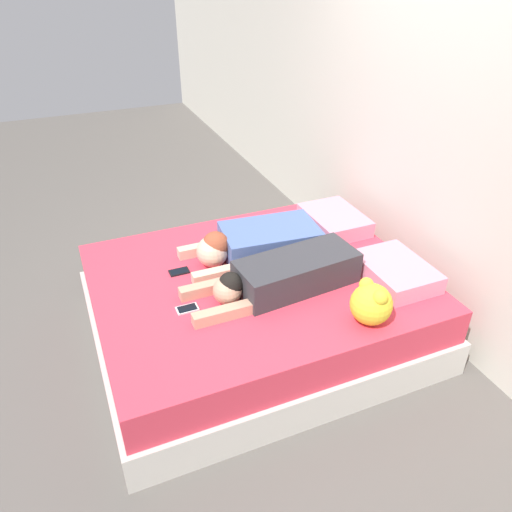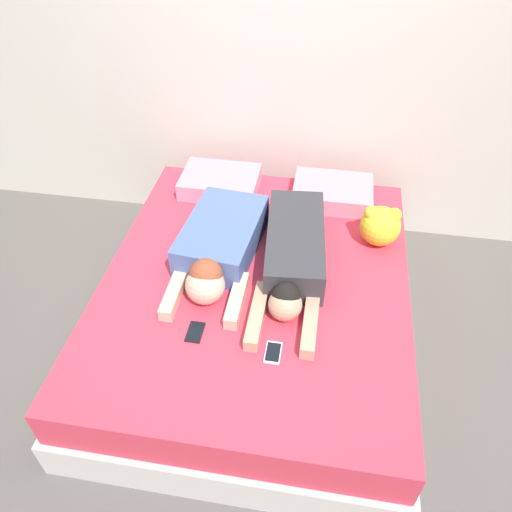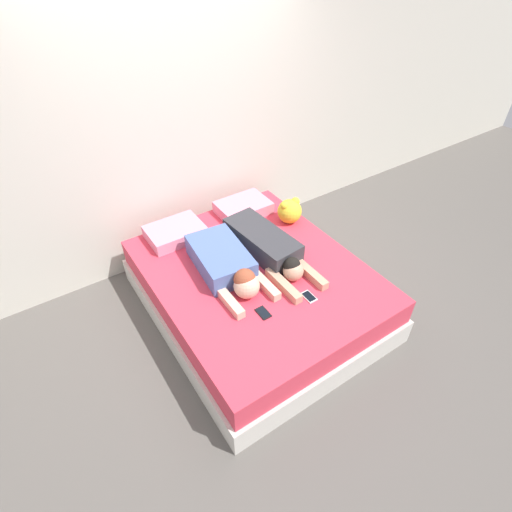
{
  "view_description": "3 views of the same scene",
  "coord_description": "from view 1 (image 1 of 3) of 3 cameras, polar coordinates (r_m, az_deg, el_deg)",
  "views": [
    {
      "loc": [
        2.45,
        -1.03,
        2.29
      ],
      "look_at": [
        0.0,
        0.0,
        0.63
      ],
      "focal_mm": 35.0,
      "sensor_mm": 36.0,
      "label": 1
    },
    {
      "loc": [
        0.33,
        -1.95,
        2.42
      ],
      "look_at": [
        0.0,
        0.0,
        0.63
      ],
      "focal_mm": 35.0,
      "sensor_mm": 36.0,
      "label": 2
    },
    {
      "loc": [
        -1.41,
        -2.11,
        2.77
      ],
      "look_at": [
        0.0,
        0.0,
        0.63
      ],
      "focal_mm": 28.0,
      "sensor_mm": 36.0,
      "label": 3
    }
  ],
  "objects": [
    {
      "name": "person_left",
      "position": [
        3.37,
        -0.11,
        1.49
      ],
      "size": [
        0.45,
        0.94,
        0.24
      ],
      "color": "#4C66A5",
      "rests_on": "bed"
    },
    {
      "name": "pillow_head_right",
      "position": [
        3.27,
        15.63,
        -1.71
      ],
      "size": [
        0.51,
        0.37,
        0.12
      ],
      "color": "pink",
      "rests_on": "bed"
    },
    {
      "name": "plush_toy",
      "position": [
        2.84,
        13.04,
        -5.27
      ],
      "size": [
        0.24,
        0.24,
        0.25
      ],
      "color": "yellow",
      "rests_on": "bed"
    },
    {
      "name": "cell_phone_left",
      "position": [
        3.28,
        -8.78,
        -1.78
      ],
      "size": [
        0.08,
        0.13,
        0.01
      ],
      "color": "black",
      "rests_on": "bed"
    },
    {
      "name": "cell_phone_right",
      "position": [
        2.95,
        -7.87,
        -6.0
      ],
      "size": [
        0.08,
        0.13,
        0.01
      ],
      "color": "silver",
      "rests_on": "bed"
    },
    {
      "name": "person_right",
      "position": [
        3.05,
        3.09,
        -2.24
      ],
      "size": [
        0.38,
        1.1,
        0.2
      ],
      "color": "#333338",
      "rests_on": "bed"
    },
    {
      "name": "pillow_head_left",
      "position": [
        3.79,
        8.94,
        4.07
      ],
      "size": [
        0.51,
        0.37,
        0.12
      ],
      "color": "pink",
      "rests_on": "bed"
    },
    {
      "name": "bed",
      "position": [
        3.36,
        -0.0,
        -5.71
      ],
      "size": [
        1.73,
        2.09,
        0.48
      ],
      "color": "beige",
      "rests_on": "ground_plane"
    },
    {
      "name": "wall_back",
      "position": [
        3.45,
        19.14,
        13.65
      ],
      "size": [
        12.0,
        0.06,
        2.6
      ],
      "color": "beige",
      "rests_on": "ground_plane"
    },
    {
      "name": "ground_plane",
      "position": [
        3.5,
        -0.0,
        -8.77
      ],
      "size": [
        12.0,
        12.0,
        0.0
      ],
      "primitive_type": "plane",
      "color": "#5B5651"
    }
  ]
}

